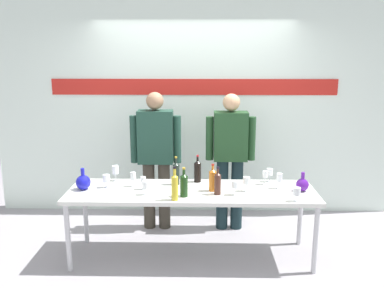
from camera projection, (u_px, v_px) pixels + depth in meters
name	position (u px, v px, depth m)	size (l,w,h in m)	color
ground_plane	(192.00, 256.00, 4.29)	(10.00, 10.00, 0.00)	#9C989E
back_wall	(194.00, 99.00, 5.25)	(5.19, 0.11, 3.00)	white
display_table	(192.00, 195.00, 4.13)	(2.51, 0.71, 0.73)	silver
decanter_blue_left	(83.00, 182.00, 4.13)	(0.15, 0.15, 0.22)	#181AB5
decanter_blue_right	(302.00, 184.00, 4.09)	(0.13, 0.13, 0.20)	#561A95
presenter_left	(156.00, 153.00, 4.79)	(0.60, 0.22, 1.66)	#3C362C
presenter_right	(230.00, 154.00, 4.77)	(0.58, 0.22, 1.64)	#14272C
wine_bottle_0	(175.00, 186.00, 3.82)	(0.06, 0.06, 0.33)	gold
wine_bottle_1	(184.00, 184.00, 3.92)	(0.08, 0.08, 0.29)	#183A16
wine_bottle_2	(213.00, 179.00, 4.08)	(0.08, 0.08, 0.28)	orange
wine_bottle_3	(198.00, 171.00, 4.36)	(0.08, 0.08, 0.30)	black
wine_bottle_4	(218.00, 183.00, 3.98)	(0.07, 0.07, 0.28)	#43241C
wine_bottle_5	(176.00, 173.00, 4.27)	(0.07, 0.07, 0.30)	black
wine_glass_left_0	(143.00, 181.00, 4.12)	(0.06, 0.06, 0.13)	white
wine_glass_left_1	(115.00, 170.00, 4.39)	(0.07, 0.07, 0.17)	white
wine_glass_left_2	(146.00, 185.00, 3.97)	(0.06, 0.06, 0.14)	white
wine_glass_left_3	(133.00, 176.00, 4.22)	(0.06, 0.06, 0.15)	white
wine_glass_left_4	(106.00, 179.00, 4.18)	(0.07, 0.07, 0.14)	white
wine_glass_right_0	(279.00, 178.00, 4.14)	(0.06, 0.06, 0.16)	white
wine_glass_right_1	(270.00, 172.00, 4.37)	(0.07, 0.07, 0.14)	white
wine_glass_right_2	(247.00, 181.00, 4.07)	(0.07, 0.07, 0.15)	white
wine_glass_right_3	(297.00, 192.00, 3.80)	(0.07, 0.07, 0.13)	white
wine_glass_right_4	(265.00, 175.00, 4.28)	(0.06, 0.06, 0.15)	white
wine_glass_right_5	(235.00, 185.00, 3.96)	(0.07, 0.07, 0.14)	white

